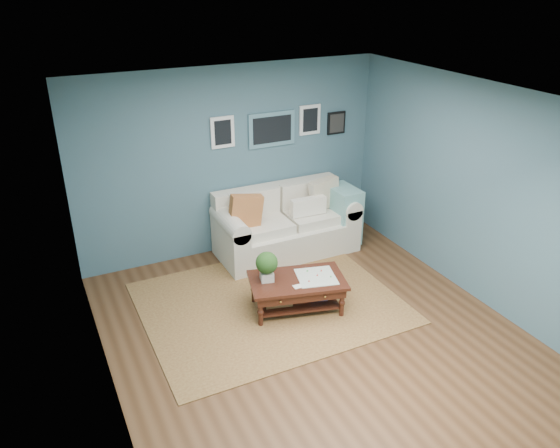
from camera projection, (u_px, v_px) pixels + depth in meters
room_shell at (318, 227)px, 5.78m from camera, size 5.00×5.02×2.70m
area_rug at (270, 303)px, 6.90m from camera, size 3.10×2.48×0.01m
loveseat at (291, 223)px, 8.05m from camera, size 2.08×0.94×1.07m
coffee_table at (292, 284)px, 6.64m from camera, size 1.28×0.94×0.80m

